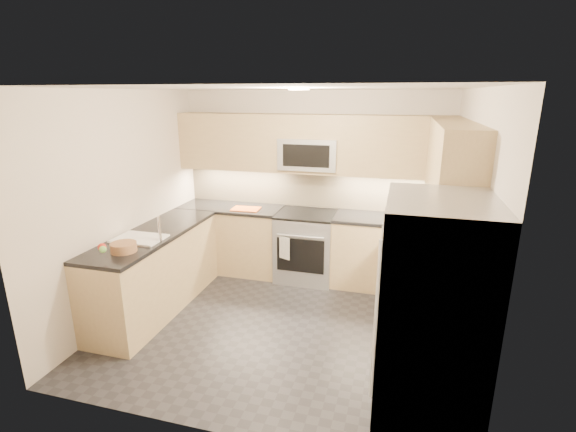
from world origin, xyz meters
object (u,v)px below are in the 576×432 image
object	(u,v)px
gas_range	(306,247)
cutting_board	(246,209)
fruit_basket	(124,247)
microwave	(309,154)
refrigerator	(430,323)
utensil_bowl	(430,216)

from	to	relation	value
gas_range	cutting_board	bearing A→B (deg)	-175.07
cutting_board	fruit_basket	xyz separation A→B (m)	(-0.60, -1.81, 0.04)
microwave	refrigerator	size ratio (longest dim) A/B	0.42
utensil_bowl	cutting_board	size ratio (longest dim) A/B	0.68
gas_range	utensil_bowl	size ratio (longest dim) A/B	3.59
microwave	fruit_basket	xyz separation A→B (m)	(-1.43, -2.01, -0.71)
gas_range	microwave	xyz separation A→B (m)	(0.00, 0.12, 1.24)
refrigerator	utensil_bowl	xyz separation A→B (m)	(0.10, 2.41, 0.11)
gas_range	utensil_bowl	xyz separation A→B (m)	(1.55, -0.02, 0.56)
gas_range	microwave	size ratio (longest dim) A/B	1.20
utensil_bowl	cutting_board	distance (m)	2.38
utensil_bowl	refrigerator	bearing A→B (deg)	-92.41
gas_range	fruit_basket	xyz separation A→B (m)	(-1.43, -1.88, 0.53)
utensil_bowl	cutting_board	xyz separation A→B (m)	(-2.38, -0.06, -0.07)
fruit_basket	utensil_bowl	bearing A→B (deg)	32.05
cutting_board	gas_range	bearing A→B (deg)	4.93
microwave	fruit_basket	bearing A→B (deg)	-125.44
microwave	utensil_bowl	bearing A→B (deg)	-5.21
gas_range	cutting_board	size ratio (longest dim) A/B	2.43
utensil_bowl	microwave	bearing A→B (deg)	174.79
microwave	utensil_bowl	xyz separation A→B (m)	(1.55, -0.14, -0.69)
gas_range	refrigerator	size ratio (longest dim) A/B	0.51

